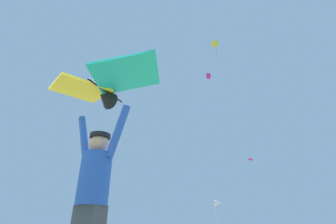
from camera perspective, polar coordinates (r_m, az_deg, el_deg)
The scene contains 6 objects.
kite_flyer_person at distance 2.81m, azimuth -17.62°, elevation -18.17°, with size 0.81×0.36×1.92m.
held_stunt_kite at distance 3.20m, azimuth -15.36°, elevation 5.88°, with size 1.75×0.97×0.40m.
distant_kite_magenta_high_left at distance 38.62m, azimuth 19.15°, elevation -10.65°, with size 0.92×0.92×0.33m.
distant_kite_yellow_mid_right at distance 24.59m, azimuth 11.36°, elevation 15.40°, with size 1.14×1.08×1.74m.
distant_kite_magenta_low_left at distance 32.19m, azimuth 9.67°, elevation 8.51°, with size 0.71×0.69×0.77m.
marker_flag at distance 10.89m, azimuth 11.85°, elevation -21.09°, with size 0.30×0.24×1.67m.
Camera 1 is at (2.47, -2.07, 0.61)m, focal length 25.42 mm.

